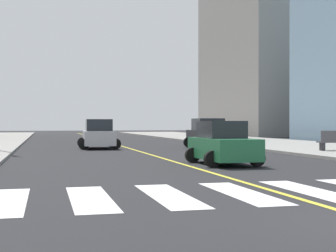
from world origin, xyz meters
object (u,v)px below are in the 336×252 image
(car_black_nearest, at_px, (209,134))
(park_bench, at_px, (334,141))
(car_green_third, at_px, (223,144))
(car_silver_second, at_px, (98,135))
(fire_hydrant, at_px, (229,138))

(car_black_nearest, height_order, park_bench, car_black_nearest)
(car_green_third, bearing_deg, car_silver_second, -76.47)
(car_green_third, bearing_deg, car_black_nearest, -107.07)
(car_black_nearest, xyz_separation_m, car_silver_second, (-7.26, 1.34, -0.03))
(car_green_third, bearing_deg, park_bench, -147.71)
(car_black_nearest, height_order, car_green_third, car_black_nearest)
(car_silver_second, distance_m, car_green_third, 14.43)
(car_black_nearest, distance_m, car_green_third, 13.15)
(car_silver_second, bearing_deg, fire_hydrant, 15.77)
(car_silver_second, relative_size, fire_hydrant, 4.98)
(park_bench, bearing_deg, car_green_third, 123.32)
(car_black_nearest, bearing_deg, park_bench, 128.51)
(car_black_nearest, bearing_deg, car_green_third, 75.85)
(car_black_nearest, bearing_deg, fire_hydrant, -125.37)
(car_silver_second, bearing_deg, park_bench, -31.36)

